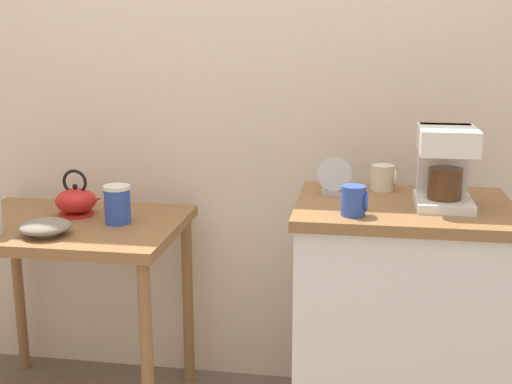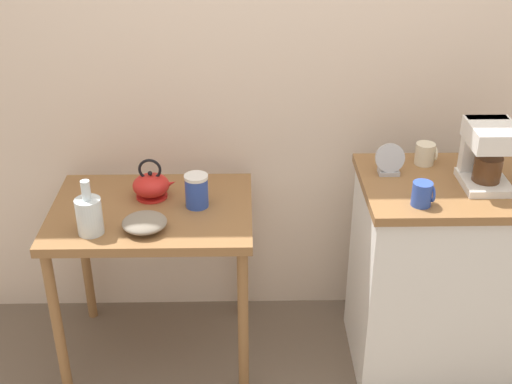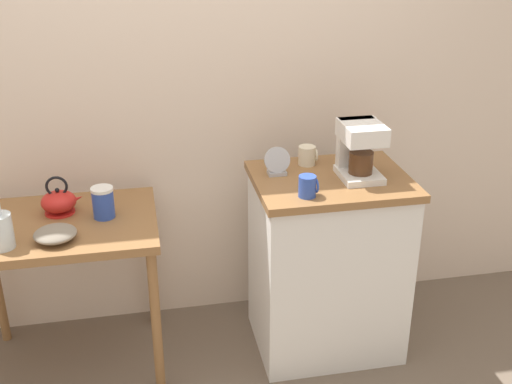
# 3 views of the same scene
# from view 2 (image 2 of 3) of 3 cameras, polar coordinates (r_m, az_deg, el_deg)

# --- Properties ---
(ground_plane) EXTENTS (8.00, 8.00, 0.00)m
(ground_plane) POSITION_cam_2_polar(r_m,az_deg,el_deg) (3.25, 2.49, -13.74)
(ground_plane) COLOR #6B5B4C
(back_wall) EXTENTS (4.40, 0.10, 2.80)m
(back_wall) POSITION_cam_2_polar(r_m,az_deg,el_deg) (3.00, 4.48, 13.28)
(back_wall) COLOR beige
(back_wall) RESTS_ON ground_plane
(wooden_table) EXTENTS (0.84, 0.62, 0.78)m
(wooden_table) POSITION_cam_2_polar(r_m,az_deg,el_deg) (2.91, -8.67, -3.08)
(wooden_table) COLOR olive
(wooden_table) RESTS_ON ground_plane
(kitchen_counter) EXTENTS (0.72, 0.56, 0.91)m
(kitchen_counter) POSITION_cam_2_polar(r_m,az_deg,el_deg) (3.07, 14.99, -6.81)
(kitchen_counter) COLOR white
(kitchen_counter) RESTS_ON ground_plane
(bowl_stoneware) EXTENTS (0.18, 0.18, 0.06)m
(bowl_stoneware) POSITION_cam_2_polar(r_m,az_deg,el_deg) (2.70, -9.36, -2.57)
(bowl_stoneware) COLOR gray
(bowl_stoneware) RESTS_ON wooden_table
(teakettle) EXTENTS (0.19, 0.16, 0.18)m
(teakettle) POSITION_cam_2_polar(r_m,az_deg,el_deg) (2.92, -8.78, 0.57)
(teakettle) COLOR red
(teakettle) RESTS_ON wooden_table
(glass_carafe_vase) EXTENTS (0.10, 0.10, 0.23)m
(glass_carafe_vase) POSITION_cam_2_polar(r_m,az_deg,el_deg) (2.70, -13.86, -1.86)
(glass_carafe_vase) COLOR silver
(glass_carafe_vase) RESTS_ON wooden_table
(canister_enamel) EXTENTS (0.10, 0.10, 0.14)m
(canister_enamel) POSITION_cam_2_polar(r_m,az_deg,el_deg) (2.82, -5.02, 0.11)
(canister_enamel) COLOR #2D4CAD
(canister_enamel) RESTS_ON wooden_table
(coffee_maker) EXTENTS (0.18, 0.22, 0.26)m
(coffee_maker) POSITION_cam_2_polar(r_m,az_deg,el_deg) (2.81, 18.89, 3.27)
(coffee_maker) COLOR white
(coffee_maker) RESTS_ON kitchen_counter
(mug_small_cream) EXTENTS (0.09, 0.08, 0.09)m
(mug_small_cream) POSITION_cam_2_polar(r_m,az_deg,el_deg) (2.95, 14.06, 3.14)
(mug_small_cream) COLOR beige
(mug_small_cream) RESTS_ON kitchen_counter
(mug_blue) EXTENTS (0.08, 0.08, 0.09)m
(mug_blue) POSITION_cam_2_polar(r_m,az_deg,el_deg) (2.62, 13.83, -0.16)
(mug_blue) COLOR #2D4CAD
(mug_blue) RESTS_ON kitchen_counter
(table_clock) EXTENTS (0.12, 0.06, 0.13)m
(table_clock) POSITION_cam_2_polar(r_m,az_deg,el_deg) (2.83, 11.18, 2.57)
(table_clock) COLOR #B2B5BA
(table_clock) RESTS_ON kitchen_counter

